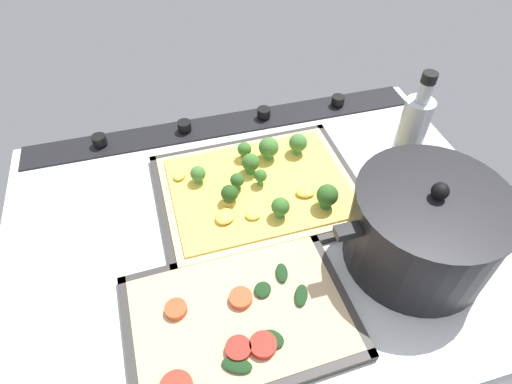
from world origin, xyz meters
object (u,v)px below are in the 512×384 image
object	(u,v)px
baking_tray_front	(259,192)
oil_bottle	(409,138)
baking_tray_back	(240,317)
broccoli_pizza	(261,185)
veggie_pizza_back	(239,318)
cooking_pot	(423,228)

from	to	relation	value
baking_tray_front	oil_bottle	bearing A→B (deg)	174.76
baking_tray_back	broccoli_pizza	bearing A→B (deg)	-112.74
broccoli_pizza	veggie_pizza_back	world-z (taller)	broccoli_pizza
baking_tray_front	oil_bottle	world-z (taller)	oil_bottle
veggie_pizza_back	broccoli_pizza	bearing A→B (deg)	-112.85
broccoli_pizza	baking_tray_back	world-z (taller)	broccoli_pizza
cooking_pot	oil_bottle	distance (cm)	18.42
cooking_pot	baking_tray_front	bearing A→B (deg)	-44.87
baking_tray_back	veggie_pizza_back	size ratio (longest dim) A/B	1.08
broccoli_pizza	baking_tray_back	size ratio (longest dim) A/B	1.04
baking_tray_back	oil_bottle	xyz separation A→B (cm)	(-35.42, -20.30, 8.55)
cooking_pot	oil_bottle	xyz separation A→B (cm)	(-6.65, -17.06, 2.05)
veggie_pizza_back	cooking_pot	distance (cm)	29.80
broccoli_pizza	veggie_pizza_back	distance (cm)	25.30
broccoli_pizza	baking_tray_back	distance (cm)	24.85
baking_tray_back	oil_bottle	distance (cm)	41.71
cooking_pot	baking_tray_back	bearing A→B (deg)	6.44
baking_tray_front	cooking_pot	bearing A→B (deg)	135.13
baking_tray_front	broccoli_pizza	distance (cm)	1.54
cooking_pot	oil_bottle	size ratio (longest dim) A/B	1.33
baking_tray_back	cooking_pot	distance (cm)	29.67
broccoli_pizza	cooking_pot	xyz separation A→B (cm)	(-19.18, 19.63, 5.04)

